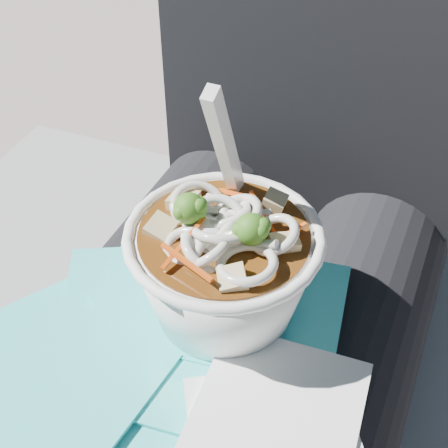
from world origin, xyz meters
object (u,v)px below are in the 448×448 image
at_px(stone_ledge, 261,418).
at_px(person_body, 254,292).
at_px(plastic_bag, 161,344).
at_px(udon_bowl, 224,263).
at_px(lap, 218,369).

height_order(stone_ledge, person_body, person_body).
distance_m(person_body, plastic_bag, 0.16).
bearing_deg(person_body, udon_bowl, -86.47).
relative_size(lap, plastic_bag, 1.41).
distance_m(plastic_bag, udon_bowl, 0.09).
height_order(person_body, udon_bowl, person_body).
xyz_separation_m(stone_ledge, plastic_bag, (-0.03, -0.20, 0.41)).
relative_size(person_body, plastic_bag, 3.04).
bearing_deg(udon_bowl, person_body, 93.53).
relative_size(lap, person_body, 0.47).
bearing_deg(lap, udon_bowl, -0.21).
relative_size(person_body, udon_bowl, 5.04).
bearing_deg(udon_bowl, plastic_bag, -124.10).
distance_m(stone_ledge, plastic_bag, 0.45).
distance_m(person_body, udon_bowl, 0.16).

